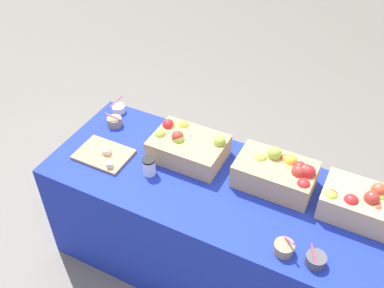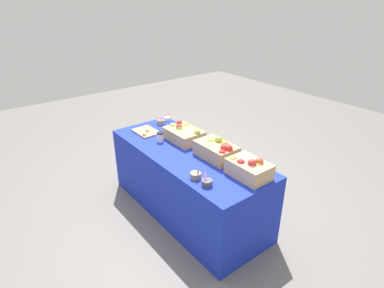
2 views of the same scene
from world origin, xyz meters
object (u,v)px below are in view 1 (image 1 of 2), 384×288
Objects in this scene: apple_crate_right at (187,146)px; sample_bowl_extra at (316,260)px; sample_bowl_near at (284,248)px; cutting_board_front at (104,155)px; coffee_cup at (149,166)px; apple_crate_left at (359,203)px; sample_bowl_far at (115,121)px; apple_crate_middle at (278,173)px; sample_bowl_mid at (118,109)px.

apple_crate_right is 3.81× the size of sample_bowl_extra.
sample_bowl_near is (0.71, -0.39, -0.04)m from apple_crate_right.
apple_crate_right is 0.81m from sample_bowl_near.
cutting_board_front is 0.31m from coffee_cup.
sample_bowl_extra is 0.99m from coffee_cup.
apple_crate_left is 3.39× the size of sample_bowl_extra.
sample_bowl_extra reaches higher than sample_bowl_far.
sample_bowl_mid is at bearing 171.64° from apple_crate_middle.
apple_crate_middle is 1.15m from sample_bowl_mid.
cutting_board_front is at bearing -166.46° from apple_crate_middle.
sample_bowl_extra is (1.39, -0.44, -0.00)m from sample_bowl_far.
sample_bowl_mid is 0.91× the size of sample_bowl_extra.
apple_crate_right is (-0.96, 0.01, -0.01)m from apple_crate_left.
apple_crate_middle is 0.44m from sample_bowl_near.
sample_bowl_extra is at bearing -51.43° from apple_crate_middle.
coffee_cup is at bearing -160.24° from apple_crate_middle.
apple_crate_right is at bearing -179.00° from apple_crate_middle.
apple_crate_middle is 1.34× the size of cutting_board_front.
cutting_board_front is 1.29m from sample_bowl_extra.
apple_crate_left is at bearing -6.79° from sample_bowl_mid.
coffee_cup is at bearing -33.06° from sample_bowl_far.
apple_crate_middle is at bearing 177.45° from apple_crate_left.
sample_bowl_mid is at bearing 114.85° from sample_bowl_far.
cutting_board_front is at bearing 179.47° from coffee_cup.
apple_crate_left is at bearing -0.57° from apple_crate_right.
apple_crate_left reaches higher than apple_crate_right.
sample_bowl_far reaches higher than sample_bowl_mid.
apple_crate_right reaches higher than cutting_board_front.
sample_bowl_mid is 0.94× the size of coffee_cup.
coffee_cup reaches higher than sample_bowl_mid.
apple_crate_left is at bearing -2.55° from apple_crate_middle.
apple_crate_left is 1.50m from sample_bowl_far.
sample_bowl_far and coffee_cup have the same top height.
apple_crate_middle is 3.96× the size of coffee_cup.
sample_bowl_extra reaches higher than sample_bowl_near.
sample_bowl_far is 0.50m from coffee_cup.
sample_bowl_extra is (1.45, -0.57, 0.00)m from sample_bowl_mid.
apple_crate_right reaches higher than sample_bowl_extra.
sample_bowl_near is 1.02× the size of coffee_cup.
apple_crate_right is 3.93× the size of coffee_cup.
apple_crate_middle is 3.83× the size of sample_bowl_extra.
apple_crate_middle is 4.21× the size of sample_bowl_mid.
sample_bowl_far is (-0.54, 0.05, -0.04)m from apple_crate_right.
sample_bowl_mid reaches higher than cutting_board_front.
apple_crate_middle is 1.00m from cutting_board_front.
apple_crate_left is 1.10m from coffee_cup.
apple_crate_right is 1.34× the size of cutting_board_front.
apple_crate_middle is 0.70m from coffee_cup.
apple_crate_middle reaches higher than apple_crate_right.
sample_bowl_mid is 1.56m from sample_bowl_extra.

